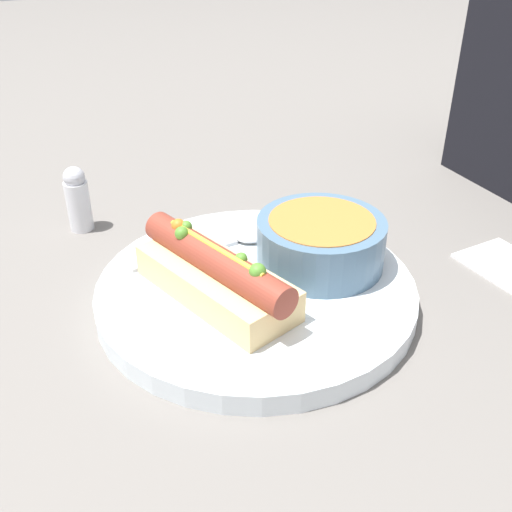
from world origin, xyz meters
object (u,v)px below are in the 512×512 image
object	(u,v)px
hot_dog	(216,275)
salt_shaker	(78,199)
spoon	(240,238)
soup_bowl	(321,240)

from	to	relation	value
hot_dog	salt_shaker	size ratio (longest dim) A/B	2.30
spoon	salt_shaker	distance (m)	0.19
hot_dog	spoon	bearing A→B (deg)	126.30
soup_bowl	spoon	xyz separation A→B (m)	(-0.07, -0.05, -0.02)
hot_dog	spoon	xyz separation A→B (m)	(-0.08, 0.06, -0.02)
hot_dog	soup_bowl	world-z (taller)	hot_dog
soup_bowl	salt_shaker	bearing A→B (deg)	-136.47
hot_dog	salt_shaker	distance (m)	0.23
hot_dog	soup_bowl	size ratio (longest dim) A/B	1.42
hot_dog	spoon	world-z (taller)	hot_dog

